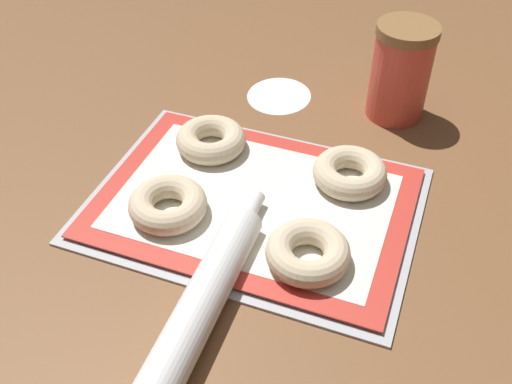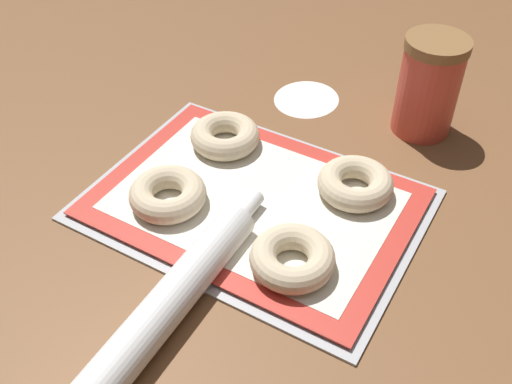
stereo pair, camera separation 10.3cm
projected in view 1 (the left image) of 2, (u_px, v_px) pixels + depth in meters
name	position (u px, v px, depth m)	size (l,w,h in m)	color
ground_plane	(252.00, 209.00, 0.83)	(2.80, 2.80, 0.00)	brown
baking_tray	(256.00, 205.00, 0.83)	(0.45, 0.33, 0.01)	#B2B5BA
baking_mat	(256.00, 202.00, 0.83)	(0.42, 0.30, 0.00)	red
bagel_front_left	(168.00, 204.00, 0.80)	(0.11, 0.11, 0.03)	beige
bagel_front_right	(308.00, 252.00, 0.73)	(0.11, 0.11, 0.03)	beige
bagel_back_left	(211.00, 140.00, 0.90)	(0.11, 0.11, 0.03)	beige
bagel_back_right	(350.00, 173.00, 0.84)	(0.11, 0.11, 0.03)	beige
flour_canister	(401.00, 71.00, 0.95)	(0.10, 0.10, 0.16)	#DB4C3D
rolling_pin	(184.00, 337.00, 0.65)	(0.05, 0.48, 0.05)	silver
flour_patch_near	(279.00, 103.00, 1.02)	(0.08, 0.05, 0.00)	white
flour_patch_far	(279.00, 95.00, 1.04)	(0.11, 0.12, 0.00)	white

